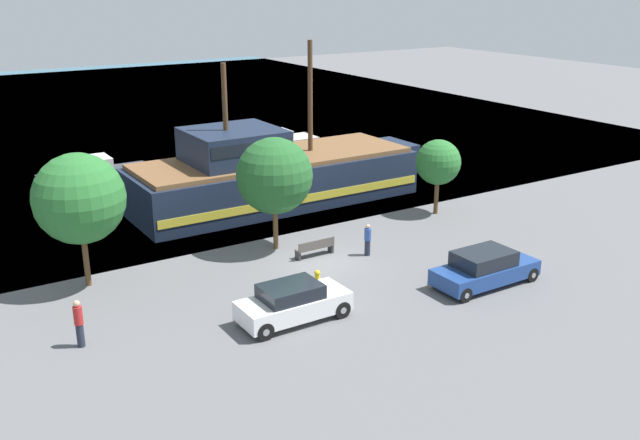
{
  "coord_description": "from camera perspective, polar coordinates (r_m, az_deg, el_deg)",
  "views": [
    {
      "loc": [
        -16.29,
        -25.92,
        12.4
      ],
      "look_at": [
        1.4,
        2.0,
        1.2
      ],
      "focal_mm": 40.0,
      "sensor_mm": 36.0,
      "label": 1
    }
  ],
  "objects": [
    {
      "name": "ground_plane",
      "position": [
        33.03,
        -0.19,
        -3.33
      ],
      "size": [
        160.0,
        160.0,
        0.0
      ],
      "primitive_type": "plane",
      "color": "#5B5B5E"
    },
    {
      "name": "water_surface",
      "position": [
        72.86,
        -19.14,
        7.9
      ],
      "size": [
        80.0,
        80.0,
        0.0
      ],
      "primitive_type": "plane",
      "color": "#38667F",
      "rests_on": "ground"
    },
    {
      "name": "pirate_ship",
      "position": [
        41.3,
        -3.94,
        3.66
      ],
      "size": [
        17.94,
        5.84,
        9.16
      ],
      "color": "#192338",
      "rests_on": "water_surface"
    },
    {
      "name": "moored_boat_dockside",
      "position": [
        53.93,
        -3.31,
        6.11
      ],
      "size": [
        5.69,
        2.28,
        1.68
      ],
      "color": "#B7B2A8",
      "rests_on": "water_surface"
    },
    {
      "name": "moored_boat_outer",
      "position": [
        47.04,
        -17.59,
        3.42
      ],
      "size": [
        6.89,
        2.55,
        1.86
      ],
      "color": "#2D333D",
      "rests_on": "water_surface"
    },
    {
      "name": "parked_car_curb_front",
      "position": [
        31.11,
        13.04,
        -3.79
      ],
      "size": [
        4.76,
        1.96,
        1.54
      ],
      "color": "navy",
      "rests_on": "ground_plane"
    },
    {
      "name": "parked_car_curb_mid",
      "position": [
        27.23,
        -2.18,
        -6.62
      ],
      "size": [
        4.32,
        1.85,
        1.51
      ],
      "color": "white",
      "rests_on": "ground_plane"
    },
    {
      "name": "fire_hydrant",
      "position": [
        30.23,
        -0.22,
        -4.65
      ],
      "size": [
        0.42,
        0.25,
        0.76
      ],
      "color": "yellow",
      "rests_on": "ground_plane"
    },
    {
      "name": "bench_promenade_east",
      "position": [
        33.45,
        -0.38,
        -2.22
      ],
      "size": [
        1.94,
        0.45,
        0.85
      ],
      "color": "#4C4742",
      "rests_on": "ground_plane"
    },
    {
      "name": "pedestrian_walking_near",
      "position": [
        26.71,
        -18.73,
        -7.82
      ],
      "size": [
        0.32,
        0.32,
        1.79
      ],
      "color": "#232838",
      "rests_on": "ground_plane"
    },
    {
      "name": "pedestrian_walking_far",
      "position": [
        33.57,
        3.83,
        -1.59
      ],
      "size": [
        0.32,
        0.32,
        1.54
      ],
      "color": "#232838",
      "rests_on": "ground_plane"
    },
    {
      "name": "tree_row_east",
      "position": [
        30.83,
        -18.71,
        1.62
      ],
      "size": [
        3.79,
        3.79,
        5.76
      ],
      "color": "brown",
      "rests_on": "ground_plane"
    },
    {
      "name": "tree_row_mideast",
      "position": [
        33.54,
        -3.67,
        3.54
      ],
      "size": [
        3.63,
        3.63,
        5.46
      ],
      "color": "brown",
      "rests_on": "ground_plane"
    },
    {
      "name": "tree_row_midwest",
      "position": [
        39.46,
        9.44,
        4.57
      ],
      "size": [
        2.47,
        2.47,
        4.17
      ],
      "color": "brown",
      "rests_on": "ground_plane"
    }
  ]
}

